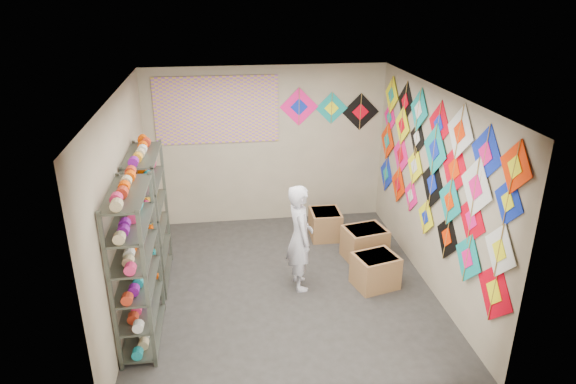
{
  "coord_description": "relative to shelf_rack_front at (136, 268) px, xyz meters",
  "views": [
    {
      "loc": [
        -0.77,
        -6.04,
        3.93
      ],
      "look_at": [
        0.1,
        0.3,
        1.3
      ],
      "focal_mm": 32.0,
      "sensor_mm": 36.0,
      "label": 1
    }
  ],
  "objects": [
    {
      "name": "ground",
      "position": [
        1.78,
        0.85,
        -0.95
      ],
      "size": [
        4.5,
        4.5,
        0.0
      ],
      "primitive_type": "plane",
      "color": "#2B2825"
    },
    {
      "name": "carton_c",
      "position": [
        2.65,
        2.27,
        -0.72
      ],
      "size": [
        0.49,
        0.53,
        0.46
      ],
      "primitive_type": "cube",
      "rotation": [
        0.0,
        0.0,
        -0.01
      ],
      "color": "#9A7043",
      "rests_on": "ground"
    },
    {
      "name": "shelf_rack_front",
      "position": [
        0.0,
        0.0,
        0.0
      ],
      "size": [
        0.4,
        1.1,
        1.9
      ],
      "primitive_type": "cube",
      "color": "#4C5147",
      "rests_on": "ground"
    },
    {
      "name": "poster",
      "position": [
        0.98,
        3.08,
        1.05
      ],
      "size": [
        2.0,
        0.01,
        1.1
      ],
      "primitive_type": "cube",
      "color": "#8F52B3",
      "rests_on": "room_walls"
    },
    {
      "name": "string_spools",
      "position": [
        -0.0,
        0.65,
        0.1
      ],
      "size": [
        0.12,
        2.36,
        0.12
      ],
      "color": "#EC2965",
      "rests_on": "ground"
    },
    {
      "name": "back_wall_kites",
      "position": [
        2.86,
        3.09,
        1.01
      ],
      "size": [
        1.7,
        0.02,
        0.76
      ],
      "color": "#FF1379",
      "rests_on": "room_walls"
    },
    {
      "name": "room_walls",
      "position": [
        1.78,
        0.85,
        0.69
      ],
      "size": [
        4.5,
        4.5,
        4.5
      ],
      "color": "tan",
      "rests_on": "ground"
    },
    {
      "name": "carton_a",
      "position": [
        3.04,
        0.72,
        -0.72
      ],
      "size": [
        0.66,
        0.6,
        0.47
      ],
      "primitive_type": "cube",
      "rotation": [
        0.0,
        0.0,
        0.26
      ],
      "color": "#9A7043",
      "rests_on": "ground"
    },
    {
      "name": "carton_b",
      "position": [
        3.1,
        1.5,
        -0.7
      ],
      "size": [
        0.69,
        0.6,
        0.49
      ],
      "primitive_type": "cube",
      "rotation": [
        0.0,
        0.0,
        0.2
      ],
      "color": "#9A7043",
      "rests_on": "ground"
    },
    {
      "name": "shopkeeper",
      "position": [
        2.0,
        0.87,
        -0.2
      ],
      "size": [
        0.6,
        0.45,
        1.5
      ],
      "primitive_type": "imported",
      "rotation": [
        0.0,
        0.0,
        1.65
      ],
      "color": "silver",
      "rests_on": "ground"
    },
    {
      "name": "shelf_rack_back",
      "position": [
        0.0,
        1.3,
        0.0
      ],
      "size": [
        0.4,
        1.1,
        1.9
      ],
      "primitive_type": "cube",
      "color": "#4C5147",
      "rests_on": "ground"
    },
    {
      "name": "kite_wall_display",
      "position": [
        3.76,
        0.8,
        0.7
      ],
      "size": [
        0.06,
        4.33,
        2.09
      ],
      "color": "red",
      "rests_on": "room_walls"
    }
  ]
}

